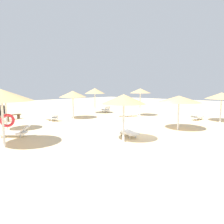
{
  "coord_description": "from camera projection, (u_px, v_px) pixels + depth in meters",
  "views": [
    {
      "loc": [
        -11.45,
        -7.37,
        3.05
      ],
      "look_at": [
        0.0,
        3.0,
        1.2
      ],
      "focal_mm": 32.38,
      "sensor_mm": 36.0,
      "label": 1
    }
  ],
  "objects": [
    {
      "name": "bench_0",
      "position": [
        1.0,
        119.0,
        17.9
      ],
      "size": [
        1.51,
        0.43,
        0.49
      ],
      "color": "brown",
      "rests_on": "ground"
    },
    {
      "name": "lounger_3",
      "position": [
        106.0,
        110.0,
        25.46
      ],
      "size": [
        1.4,
        1.95,
        0.79
      ],
      "color": "white",
      "rests_on": "ground"
    },
    {
      "name": "parasol_1",
      "position": [
        73.0,
        94.0,
        19.74
      ],
      "size": [
        2.68,
        2.68,
        2.75
      ],
      "color": "silver",
      "rests_on": "ground"
    },
    {
      "name": "ground_plane",
      "position": [
        145.0,
        133.0,
        13.7
      ],
      "size": [
        80.0,
        80.0,
        0.0
      ],
      "primitive_type": "plane",
      "color": "beige"
    },
    {
      "name": "parasol_4",
      "position": [
        140.0,
        91.0,
        21.6
      ],
      "size": [
        2.28,
        2.28,
        2.99
      ],
      "color": "silver",
      "rests_on": "ground"
    },
    {
      "name": "lounger_0",
      "position": [
        197.0,
        117.0,
        19.21
      ],
      "size": [
        1.95,
        0.76,
        0.65
      ],
      "color": "white",
      "rests_on": "ground"
    },
    {
      "name": "parasol_6",
      "position": [
        179.0,
        99.0,
        14.42
      ],
      "size": [
        3.08,
        3.08,
        2.49
      ],
      "color": "silver",
      "rests_on": "ground"
    },
    {
      "name": "bench_2",
      "position": [
        13.0,
        116.0,
        19.6
      ],
      "size": [
        1.54,
        0.57,
        0.49
      ],
      "color": "brown",
      "rests_on": "ground"
    },
    {
      "name": "lounger_5",
      "position": [
        14.0,
        132.0,
        12.54
      ],
      "size": [
        1.74,
        1.83,
        0.72
      ],
      "color": "white",
      "rests_on": "ground"
    },
    {
      "name": "parasol_0",
      "position": [
        222.0,
        96.0,
        17.85
      ],
      "size": [
        2.79,
        2.79,
        2.64
      ],
      "color": "silver",
      "rests_on": "ground"
    },
    {
      "name": "parasol_5",
      "position": [
        5.0,
        98.0,
        14.2
      ],
      "size": [
        2.38,
        2.38,
        2.66
      ],
      "color": "silver",
      "rests_on": "ground"
    },
    {
      "name": "parasol_2",
      "position": [
        124.0,
        99.0,
        11.1
      ],
      "size": [
        2.44,
        2.44,
        2.7
      ],
      "color": "silver",
      "rests_on": "ground"
    },
    {
      "name": "lounger_1",
      "position": [
        52.0,
        117.0,
        18.81
      ],
      "size": [
        0.87,
        1.94,
        0.74
      ],
      "color": "white",
      "rests_on": "ground"
    },
    {
      "name": "parasol_3",
      "position": [
        95.0,
        91.0,
        23.85
      ],
      "size": [
        2.4,
        2.4,
        3.01
      ],
      "color": "silver",
      "rests_on": "ground"
    },
    {
      "name": "parasol_7",
      "position": [
        1.0,
        96.0,
        10.04
      ],
      "size": [
        3.09,
        3.09,
        2.99
      ],
      "color": "silver",
      "rests_on": "ground"
    },
    {
      "name": "lounger_4",
      "position": [
        127.0,
        114.0,
        21.62
      ],
      "size": [
        1.89,
        1.68,
        0.68
      ],
      "color": "white",
      "rests_on": "ground"
    },
    {
      "name": "lounger_2",
      "position": [
        127.0,
        131.0,
        12.9
      ],
      "size": [
        1.3,
        1.99,
        0.73
      ],
      "color": "white",
      "rests_on": "ground"
    }
  ]
}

